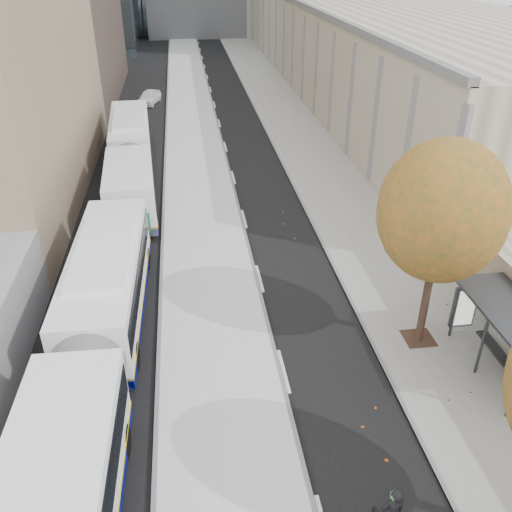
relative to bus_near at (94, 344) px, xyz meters
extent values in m
cube|color=silver|center=(3.98, 22.64, -1.48)|extent=(4.25, 150.00, 0.15)
cube|color=gray|center=(11.98, 22.64, -1.52)|extent=(4.75, 150.00, 0.08)
cube|color=gray|center=(23.35, 51.64, 2.44)|extent=(18.00, 92.00, 8.00)
cube|color=#383A3F|center=(13.35, -1.36, 1.00)|extent=(1.90, 4.40, 0.10)
cylinder|color=black|center=(11.45, 0.64, 0.14)|extent=(0.28, 0.28, 3.24)
sphere|color=#3A551E|center=(11.45, 0.64, 3.71)|extent=(4.20, 4.20, 4.20)
cube|color=white|center=(0.00, 0.01, -0.13)|extent=(2.80, 17.16, 2.85)
cube|color=black|center=(0.00, 0.01, 0.39)|extent=(2.85, 16.47, 0.99)
cube|color=white|center=(-0.01, 18.06, -0.14)|extent=(3.51, 17.12, 2.83)
cube|color=black|center=(-0.01, 18.06, 0.38)|extent=(3.53, 16.45, 0.98)
cube|color=#1A7350|center=(-0.01, 9.59, -0.47)|extent=(1.79, 0.17, 1.10)
sphere|color=green|center=(7.57, -6.85, 0.33)|extent=(0.26, 0.26, 0.26)
imported|color=white|center=(0.32, 36.67, -0.94)|extent=(2.38, 3.89, 1.24)
camera|label=1|loc=(3.38, -14.27, 11.20)|focal=38.00mm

